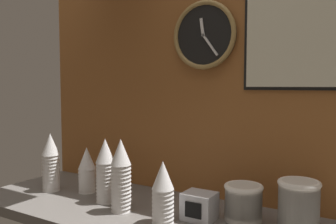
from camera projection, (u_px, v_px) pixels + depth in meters
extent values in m
cube|color=slate|center=(160.00, 217.00, 1.33)|extent=(1.60, 0.56, 0.04)
cube|color=#A3602D|center=(193.00, 73.00, 1.52)|extent=(1.60, 0.03, 1.05)
cone|color=white|center=(163.00, 209.00, 1.22)|extent=(0.08, 0.08, 0.10)
cone|color=white|center=(163.00, 204.00, 1.22)|extent=(0.08, 0.08, 0.10)
cone|color=white|center=(163.00, 200.00, 1.22)|extent=(0.08, 0.08, 0.10)
cone|color=white|center=(163.00, 196.00, 1.21)|extent=(0.08, 0.08, 0.10)
cone|color=white|center=(163.00, 192.00, 1.21)|extent=(0.08, 0.08, 0.10)
cone|color=white|center=(163.00, 188.00, 1.21)|extent=(0.08, 0.08, 0.10)
cone|color=white|center=(163.00, 183.00, 1.21)|extent=(0.08, 0.08, 0.10)
cone|color=white|center=(163.00, 179.00, 1.21)|extent=(0.08, 0.08, 0.10)
cone|color=white|center=(163.00, 175.00, 1.21)|extent=(0.08, 0.08, 0.10)
cone|color=white|center=(106.00, 190.00, 1.44)|extent=(0.08, 0.08, 0.10)
cone|color=white|center=(106.00, 186.00, 1.43)|extent=(0.08, 0.08, 0.10)
cone|color=white|center=(106.00, 183.00, 1.43)|extent=(0.08, 0.08, 0.10)
cone|color=white|center=(105.00, 179.00, 1.43)|extent=(0.08, 0.08, 0.10)
cone|color=white|center=(105.00, 176.00, 1.43)|extent=(0.08, 0.08, 0.10)
cone|color=white|center=(105.00, 172.00, 1.43)|extent=(0.08, 0.08, 0.10)
cone|color=white|center=(105.00, 169.00, 1.43)|extent=(0.08, 0.08, 0.10)
cone|color=white|center=(105.00, 165.00, 1.43)|extent=(0.08, 0.08, 0.10)
cone|color=white|center=(105.00, 161.00, 1.43)|extent=(0.08, 0.08, 0.10)
cone|color=white|center=(105.00, 158.00, 1.43)|extent=(0.08, 0.08, 0.10)
cone|color=white|center=(105.00, 154.00, 1.42)|extent=(0.08, 0.08, 0.10)
cone|color=white|center=(105.00, 151.00, 1.42)|extent=(0.08, 0.08, 0.10)
cone|color=white|center=(87.00, 181.00, 1.57)|extent=(0.08, 0.08, 0.10)
cone|color=white|center=(87.00, 178.00, 1.57)|extent=(0.08, 0.08, 0.10)
cone|color=white|center=(87.00, 175.00, 1.57)|extent=(0.08, 0.08, 0.10)
cone|color=white|center=(87.00, 171.00, 1.56)|extent=(0.08, 0.08, 0.10)
cone|color=white|center=(87.00, 168.00, 1.56)|extent=(0.08, 0.08, 0.10)
cone|color=white|center=(87.00, 165.00, 1.56)|extent=(0.08, 0.08, 0.10)
cone|color=white|center=(87.00, 161.00, 1.56)|extent=(0.08, 0.08, 0.10)
cone|color=white|center=(87.00, 158.00, 1.56)|extent=(0.08, 0.08, 0.10)
cone|color=white|center=(51.00, 180.00, 1.59)|extent=(0.08, 0.08, 0.10)
cone|color=white|center=(51.00, 176.00, 1.59)|extent=(0.08, 0.08, 0.10)
cone|color=white|center=(51.00, 173.00, 1.59)|extent=(0.08, 0.08, 0.10)
cone|color=white|center=(51.00, 170.00, 1.59)|extent=(0.08, 0.08, 0.10)
cone|color=white|center=(51.00, 167.00, 1.59)|extent=(0.08, 0.08, 0.10)
cone|color=white|center=(51.00, 163.00, 1.59)|extent=(0.08, 0.08, 0.10)
cone|color=white|center=(51.00, 160.00, 1.59)|extent=(0.08, 0.08, 0.10)
cone|color=white|center=(51.00, 157.00, 1.59)|extent=(0.08, 0.08, 0.10)
cone|color=white|center=(51.00, 154.00, 1.58)|extent=(0.08, 0.08, 0.10)
cone|color=white|center=(50.00, 151.00, 1.58)|extent=(0.08, 0.08, 0.10)
cone|color=white|center=(50.00, 147.00, 1.58)|extent=(0.08, 0.08, 0.10)
cone|color=white|center=(50.00, 144.00, 1.58)|extent=(0.08, 0.08, 0.10)
cone|color=white|center=(121.00, 198.00, 1.33)|extent=(0.08, 0.08, 0.10)
cone|color=white|center=(121.00, 194.00, 1.33)|extent=(0.08, 0.08, 0.10)
cone|color=white|center=(121.00, 190.00, 1.33)|extent=(0.08, 0.08, 0.10)
cone|color=white|center=(121.00, 187.00, 1.33)|extent=(0.08, 0.08, 0.10)
cone|color=white|center=(121.00, 183.00, 1.33)|extent=(0.08, 0.08, 0.10)
cone|color=white|center=(121.00, 179.00, 1.32)|extent=(0.08, 0.08, 0.10)
cone|color=white|center=(121.00, 175.00, 1.32)|extent=(0.08, 0.08, 0.10)
cone|color=white|center=(121.00, 171.00, 1.32)|extent=(0.08, 0.08, 0.10)
cone|color=white|center=(121.00, 167.00, 1.32)|extent=(0.08, 0.08, 0.10)
cone|color=white|center=(121.00, 164.00, 1.32)|extent=(0.08, 0.08, 0.10)
cone|color=white|center=(121.00, 160.00, 1.32)|extent=(0.08, 0.08, 0.10)
cone|color=white|center=(121.00, 156.00, 1.32)|extent=(0.08, 0.08, 0.10)
cone|color=white|center=(121.00, 152.00, 1.32)|extent=(0.08, 0.08, 0.10)
cylinder|color=beige|center=(243.00, 214.00, 1.24)|extent=(0.13, 0.13, 0.05)
cylinder|color=beige|center=(243.00, 208.00, 1.24)|extent=(0.13, 0.13, 0.05)
cylinder|color=beige|center=(243.00, 203.00, 1.24)|extent=(0.13, 0.13, 0.05)
cylinder|color=beige|center=(244.00, 197.00, 1.23)|extent=(0.13, 0.13, 0.05)
cylinder|color=beige|center=(244.00, 192.00, 1.23)|extent=(0.13, 0.13, 0.05)
torus|color=white|center=(244.00, 187.00, 1.23)|extent=(0.14, 0.14, 0.02)
cylinder|color=beige|center=(298.00, 224.00, 1.15)|extent=(0.13, 0.13, 0.05)
cylinder|color=beige|center=(298.00, 218.00, 1.14)|extent=(0.13, 0.13, 0.05)
cylinder|color=beige|center=(298.00, 212.00, 1.14)|extent=(0.13, 0.13, 0.05)
cylinder|color=beige|center=(299.00, 206.00, 1.14)|extent=(0.13, 0.13, 0.05)
cylinder|color=beige|center=(299.00, 200.00, 1.14)|extent=(0.13, 0.13, 0.05)
cylinder|color=beige|center=(299.00, 194.00, 1.14)|extent=(0.13, 0.13, 0.05)
cylinder|color=beige|center=(299.00, 188.00, 1.14)|extent=(0.13, 0.13, 0.05)
torus|color=white|center=(299.00, 183.00, 1.14)|extent=(0.14, 0.14, 0.02)
cylinder|color=black|center=(204.00, 35.00, 1.45)|extent=(0.27, 0.02, 0.27)
torus|color=#AD894C|center=(204.00, 35.00, 1.44)|extent=(0.28, 0.02, 0.28)
cube|color=white|center=(202.00, 27.00, 1.44)|extent=(0.02, 0.01, 0.07)
cube|color=white|center=(210.00, 45.00, 1.42)|extent=(0.07, 0.01, 0.09)
cylinder|color=white|center=(203.00, 35.00, 1.44)|extent=(0.01, 0.01, 0.01)
cube|color=black|center=(301.00, 17.00, 1.26)|extent=(0.41, 0.01, 0.52)
cube|color=#EFEACC|center=(301.00, 16.00, 1.25)|extent=(0.39, 0.01, 0.50)
cube|color=#B7B7BC|center=(199.00, 206.00, 1.25)|extent=(0.11, 0.09, 0.10)
cube|color=black|center=(193.00, 210.00, 1.20)|extent=(0.06, 0.00, 0.05)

